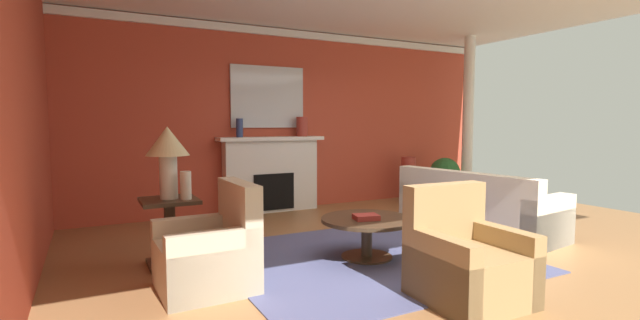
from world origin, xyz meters
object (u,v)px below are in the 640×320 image
Objects in this scene: mantel_mirror at (268,97)px; vase_mantel_left at (240,128)px; sofa at (477,211)px; table_lamp at (168,148)px; armchair_facing_fireplace at (466,264)px; vase_tall_corner at (408,179)px; vase_mantel_right at (302,127)px; potted_plant at (445,176)px; vase_on_side_table at (186,185)px; fireplace at (271,176)px; armchair_near_window at (210,255)px; side_table at (170,227)px; coffee_table at (367,228)px.

vase_mantel_left is (-0.55, -0.17, -0.51)m from mantel_mirror.
sofa is 4.04m from table_lamp.
armchair_facing_fireplace is 1.12× the size of vase_tall_corner.
vase_mantel_right reaches higher than vase_mantel_left.
vase_mantel_left reaches higher than potted_plant.
armchair_facing_fireplace is at bearing -46.55° from vase_on_side_table.
vase_mantel_right is at bearing 43.29° from vase_on_side_table.
fireplace is 2.16× the size of potted_plant.
armchair_facing_fireplace is at bearing -131.07° from potted_plant.
armchair_near_window is at bearing -120.34° from fireplace.
vase_mantel_left is (-0.55, -0.05, 0.81)m from fireplace.
fireplace is 1.89× the size of armchair_near_window.
side_table is 2.34× the size of vase_mantel_left.
armchair_near_window is 1.28m from table_lamp.
sofa is 3.93m from side_table.
armchair_near_window is at bearing -119.37° from mantel_mirror.
vase_mantel_right is at bearing 0.00° from vase_mantel_left.
table_lamp is 0.43m from vase_on_side_table.
mantel_mirror reaches higher than vase_on_side_table.
fireplace is at bearing 5.16° from vase_mantel_left.
vase_tall_corner reaches higher than side_table.
coffee_table is at bearing -90.68° from fireplace.
coffee_table is at bearing -90.66° from mantel_mirror.
vase_mantel_right reaches higher than table_lamp.
fireplace is 6.00× the size of vase_mantel_left.
potted_plant is (2.70, -0.58, -0.93)m from vase_mantel_right.
table_lamp is (-1.98, -2.29, -0.69)m from mantel_mirror.
potted_plant is at bearing 25.54° from armchair_near_window.
side_table is at bearing 141.34° from vase_on_side_table.
sofa is at bearing 41.23° from armchair_facing_fireplace.
armchair_near_window is 0.92m from vase_on_side_table.
side_table is 2.75m from vase_mantel_left.
sofa is 6.63× the size of vase_mantel_right.
fireplace is 2.40× the size of table_lamp.
armchair_near_window is 0.95× the size of coffee_table.
vase_on_side_table is (-1.80, 0.65, 0.51)m from coffee_table.
coffee_table is 3.34× the size of vase_mantel_left.
armchair_near_window is 3.27× the size of vase_on_side_table.
mantel_mirror is 4.28× the size of vase_mantel_left.
fireplace is 2.57× the size of side_table.
table_lamp reaches higher than coffee_table.
mantel_mirror is at bearing 166.96° from potted_plant.
mantel_mirror is 4.41× the size of vase_on_side_table.
table_lamp is (-0.21, 0.86, 0.92)m from armchair_near_window.
vase_mantel_left is (1.28, 2.24, 0.56)m from vase_on_side_table.
armchair_near_window is 0.89m from side_table.
coffee_table is 1.98m from vase_on_side_table.
vase_tall_corner is at bearing 44.51° from coffee_table.
table_lamp is at bearing -157.98° from vase_tall_corner.
mantel_mirror is at bearing 89.34° from coffee_table.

